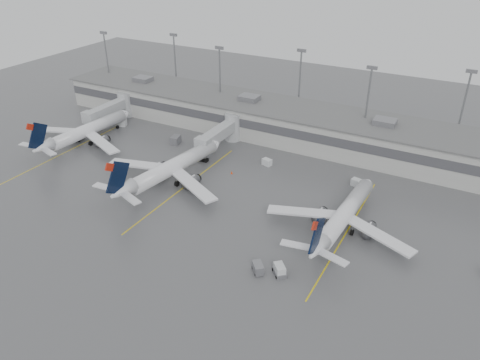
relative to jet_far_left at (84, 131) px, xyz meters
The scene contains 18 objects.
ground 60.48m from the jet_far_left, 30.42° to the right, with size 260.00×260.00×0.00m, color #4F4F52.
terminal 58.85m from the jet_far_left, 27.75° to the left, with size 152.00×17.00×9.45m.
light_masts 62.38m from the jet_far_left, 32.49° to the left, with size 142.40×8.00×20.60m.
jet_bridge_left 15.54m from the jet_far_left, 102.72° to the left, with size 4.00×17.20×7.00m.
jet_bridge_right 35.03m from the jet_far_left, 25.61° to the left, with size 4.00×17.20×7.00m.
stand_markings 52.59m from the jet_far_left, ahead, with size 105.25×40.00×0.01m.
jet_far_left is the anchor object (origin of this frame).
jet_mid_left 31.48m from the jet_far_left, 11.75° to the right, with size 29.59×33.38×10.83m.
jet_mid_right 68.82m from the jet_far_left, ahead, with size 27.39×30.75×9.94m.
baggage_tug 67.64m from the jet_far_left, 19.67° to the right, with size 3.01×3.09×1.73m.
baggage_cart 65.07m from the jet_far_left, 21.62° to the right, with size 2.74×2.82×1.61m.
gse_uld_a 13.23m from the jet_far_left, 88.91° to the left, with size 2.59×1.73×1.84m, color silver.
gse_uld_b 46.75m from the jet_far_left, 13.13° to the left, with size 2.12×1.41×1.50m, color silver.
gse_uld_c 67.24m from the jet_far_left, ahead, with size 2.20×1.47×1.56m, color silver.
gse_loader 22.76m from the jet_far_left, 27.83° to the left, with size 1.91×3.05×1.91m, color slate.
cone_a 8.49m from the jet_far_left, 107.65° to the left, with size 0.40×0.40×0.64m, color #FF3F05.
cone_b 40.66m from the jet_far_left, ahead, with size 0.44×0.44×0.70m, color #FF3F05.
cone_c 67.59m from the jet_far_left, ahead, with size 0.40×0.40×0.63m, color #FF3F05.
Camera 1 is at (33.58, -45.80, 48.79)m, focal length 35.00 mm.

